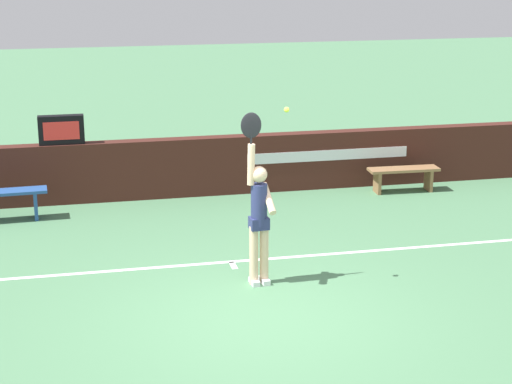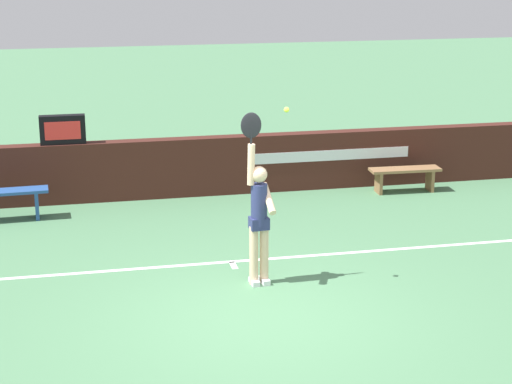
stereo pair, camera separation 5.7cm
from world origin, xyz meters
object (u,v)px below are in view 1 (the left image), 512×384
object	(u,v)px
tennis_player	(259,215)
speed_display	(61,130)
courtside_bench_far	(403,174)
tennis_ball	(287,110)

from	to	relation	value
tennis_player	speed_display	bearing A→B (deg)	119.69
speed_display	courtside_bench_far	xyz separation A→B (m)	(6.17, -0.61, -0.99)
speed_display	tennis_player	distance (m)	5.15
speed_display	courtside_bench_far	distance (m)	6.28
speed_display	tennis_player	bearing A→B (deg)	-60.31
tennis_player	tennis_ball	xyz separation A→B (m)	(0.31, -0.22, 1.45)
tennis_player	courtside_bench_far	distance (m)	5.33
tennis_ball	courtside_bench_far	distance (m)	5.65
speed_display	tennis_player	world-z (taller)	tennis_player
speed_display	tennis_player	size ratio (longest dim) A/B	0.33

